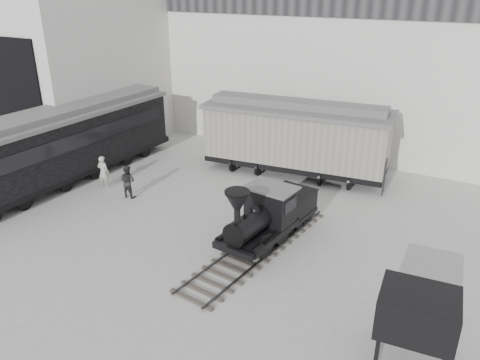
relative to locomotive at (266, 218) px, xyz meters
The scene contains 9 objects.
ground 3.65m from the locomotive, 114.45° to the right, with size 90.00×90.00×0.00m, color #9E9E9B.
north_wall 12.71m from the locomotive, 96.95° to the left, with size 34.00×2.51×11.00m.
west_pavilion 17.66m from the locomotive, 156.91° to the left, with size 7.00×12.11×9.00m.
locomotive is the anchor object (origin of this frame).
boxcar 7.75m from the locomotive, 104.43° to the left, with size 10.28×4.18×4.10m.
passenger_coach 12.12m from the locomotive, behind, with size 3.41×13.75×3.65m.
visitor_a 9.73m from the locomotive, behind, with size 0.62×0.41×1.71m, color #B9B5A9.
visitor_b 7.88m from the locomotive, behind, with size 0.80×0.62×1.64m, color #272729.
coal_hopper 7.41m from the locomotive, 30.62° to the right, with size 2.18×1.85×2.23m.
Camera 1 is at (8.56, -11.80, 9.90)m, focal length 35.00 mm.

